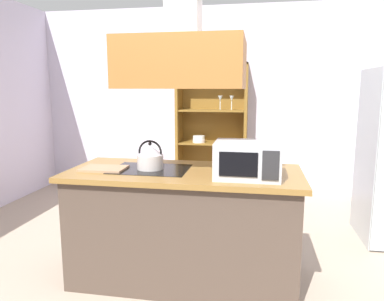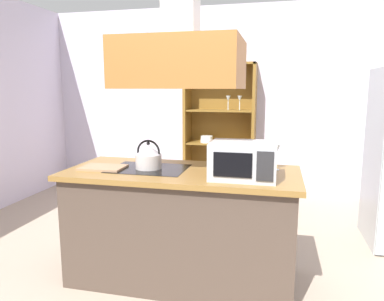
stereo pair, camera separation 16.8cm
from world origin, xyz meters
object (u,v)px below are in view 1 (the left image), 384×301
at_px(microwave, 247,160).
at_px(wine_glass_on_counter, 277,150).
at_px(kettle, 150,157).
at_px(dish_cabinet, 212,137).
at_px(cutting_board, 104,169).

bearing_deg(microwave, wine_glass_on_counter, 56.54).
xyz_separation_m(microwave, wine_glass_on_counter, (0.22, 0.33, 0.02)).
bearing_deg(kettle, dish_cabinet, 85.94).
bearing_deg(kettle, wine_glass_on_counter, 10.89).
bearing_deg(kettle, microwave, -10.58).
bearing_deg(microwave, dish_cabinet, 102.43).
relative_size(kettle, wine_glass_on_counter, 1.12).
xyz_separation_m(cutting_board, wine_glass_on_counter, (1.34, 0.27, 0.14)).
bearing_deg(wine_glass_on_counter, dish_cabinet, 109.09).
xyz_separation_m(dish_cabinet, cutting_board, (-0.53, -2.58, 0.07)).
height_order(kettle, wine_glass_on_counter, kettle).
relative_size(kettle, cutting_board, 0.68).
relative_size(microwave, wine_glass_on_counter, 2.23).
distance_m(cutting_board, wine_glass_on_counter, 1.37).
height_order(dish_cabinet, cutting_board, dish_cabinet).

